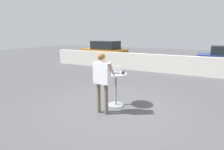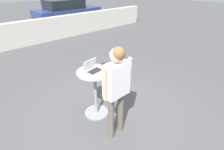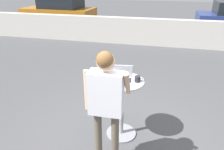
{
  "view_description": "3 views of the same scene",
  "coord_description": "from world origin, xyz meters",
  "px_view_note": "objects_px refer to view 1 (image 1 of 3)",
  "views": [
    {
      "loc": [
        2.26,
        -4.59,
        2.27
      ],
      "look_at": [
        -0.19,
        0.14,
        1.03
      ],
      "focal_mm": 28.0,
      "sensor_mm": 36.0,
      "label": 1
    },
    {
      "loc": [
        -1.93,
        -2.27,
        2.67
      ],
      "look_at": [
        0.14,
        -0.0,
        0.99
      ],
      "focal_mm": 28.0,
      "sensor_mm": 36.0,
      "label": 2
    },
    {
      "loc": [
        0.48,
        -2.88,
        2.59
      ],
      "look_at": [
        -0.26,
        0.16,
        1.18
      ],
      "focal_mm": 35.0,
      "sensor_mm": 36.0,
      "label": 3
    }
  ],
  "objects_px": {
    "cafe_table": "(116,86)",
    "standing_person": "(102,75)",
    "parked_car_further_down": "(104,51)",
    "laptop": "(116,72)",
    "coffee_mug": "(123,73)"
  },
  "relations": [
    {
      "from": "cafe_table",
      "to": "standing_person",
      "type": "xyz_separation_m",
      "value": [
        -0.08,
        -0.72,
        0.51
      ]
    },
    {
      "from": "cafe_table",
      "to": "parked_car_further_down",
      "type": "xyz_separation_m",
      "value": [
        -5.06,
        8.08,
        0.22
      ]
    },
    {
      "from": "parked_car_further_down",
      "to": "standing_person",
      "type": "bearing_deg",
      "value": -60.47
    },
    {
      "from": "laptop",
      "to": "coffee_mug",
      "type": "bearing_deg",
      "value": -5.4
    },
    {
      "from": "parked_car_further_down",
      "to": "cafe_table",
      "type": "bearing_deg",
      "value": -57.93
    },
    {
      "from": "standing_person",
      "to": "parked_car_further_down",
      "type": "xyz_separation_m",
      "value": [
        -4.99,
        8.8,
        -0.29
      ]
    },
    {
      "from": "cafe_table",
      "to": "standing_person",
      "type": "distance_m",
      "value": 0.88
    },
    {
      "from": "cafe_table",
      "to": "coffee_mug",
      "type": "relative_size",
      "value": 8.37
    },
    {
      "from": "standing_person",
      "to": "parked_car_further_down",
      "type": "relative_size",
      "value": 0.46
    },
    {
      "from": "cafe_table",
      "to": "standing_person",
      "type": "height_order",
      "value": "standing_person"
    },
    {
      "from": "standing_person",
      "to": "parked_car_further_down",
      "type": "height_order",
      "value": "standing_person"
    },
    {
      "from": "coffee_mug",
      "to": "parked_car_further_down",
      "type": "height_order",
      "value": "parked_car_further_down"
    },
    {
      "from": "standing_person",
      "to": "parked_car_further_down",
      "type": "distance_m",
      "value": 10.12
    },
    {
      "from": "cafe_table",
      "to": "coffee_mug",
      "type": "height_order",
      "value": "coffee_mug"
    },
    {
      "from": "cafe_table",
      "to": "standing_person",
      "type": "relative_size",
      "value": 0.6
    }
  ]
}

